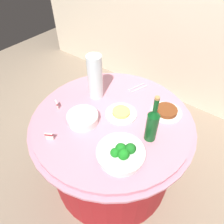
# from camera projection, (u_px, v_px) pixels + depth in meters

# --- Properties ---
(ground_plane) EXTENTS (6.00, 6.00, 0.00)m
(ground_plane) POSITION_uv_depth(u_px,v_px,m) (112.00, 172.00, 1.96)
(ground_plane) COLOR gray
(buffet_table) EXTENTS (1.16, 1.16, 0.74)m
(buffet_table) POSITION_uv_depth(u_px,v_px,m) (112.00, 148.00, 1.70)
(buffet_table) COLOR maroon
(buffet_table) RESTS_ON ground_plane
(broccoli_bowl) EXTENTS (0.28, 0.28, 0.12)m
(broccoli_bowl) POSITION_uv_depth(u_px,v_px,m) (121.00, 153.00, 1.18)
(broccoli_bowl) COLOR white
(broccoli_bowl) RESTS_ON buffet_table
(plate_stack) EXTENTS (0.21, 0.21, 0.06)m
(plate_stack) POSITION_uv_depth(u_px,v_px,m) (83.00, 118.00, 1.40)
(plate_stack) COLOR white
(plate_stack) RESTS_ON buffet_table
(wine_bottle) EXTENTS (0.07, 0.07, 0.34)m
(wine_bottle) POSITION_uv_depth(u_px,v_px,m) (152.00, 124.00, 1.22)
(wine_bottle) COLOR #0E4A1A
(wine_bottle) RESTS_ON buffet_table
(decorative_fruit_vase) EXTENTS (0.11, 0.11, 0.34)m
(decorative_fruit_vase) POSITION_uv_depth(u_px,v_px,m) (95.00, 80.00, 1.52)
(decorative_fruit_vase) COLOR silver
(decorative_fruit_vase) RESTS_ON buffet_table
(serving_tongs) EXTENTS (0.10, 0.17, 0.01)m
(serving_tongs) POSITION_uv_depth(u_px,v_px,m) (137.00, 88.00, 1.68)
(serving_tongs) COLOR silver
(serving_tongs) RESTS_ON buffet_table
(food_plate_stir_fry) EXTENTS (0.22, 0.22, 0.04)m
(food_plate_stir_fry) POSITION_uv_depth(u_px,v_px,m) (166.00, 111.00, 1.47)
(food_plate_stir_fry) COLOR white
(food_plate_stir_fry) RESTS_ON buffet_table
(food_plate_noodles) EXTENTS (0.22, 0.22, 0.03)m
(food_plate_noodles) POSITION_uv_depth(u_px,v_px,m) (121.00, 113.00, 1.46)
(food_plate_noodles) COLOR white
(food_plate_noodles) RESTS_ON buffet_table
(label_placard_front) EXTENTS (0.05, 0.03, 0.05)m
(label_placard_front) POSITION_uv_depth(u_px,v_px,m) (57.00, 104.00, 1.50)
(label_placard_front) COLOR white
(label_placard_front) RESTS_ON buffet_table
(label_placard_mid) EXTENTS (0.05, 0.03, 0.05)m
(label_placard_mid) POSITION_uv_depth(u_px,v_px,m) (49.00, 136.00, 1.29)
(label_placard_mid) COLOR white
(label_placard_mid) RESTS_ON buffet_table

